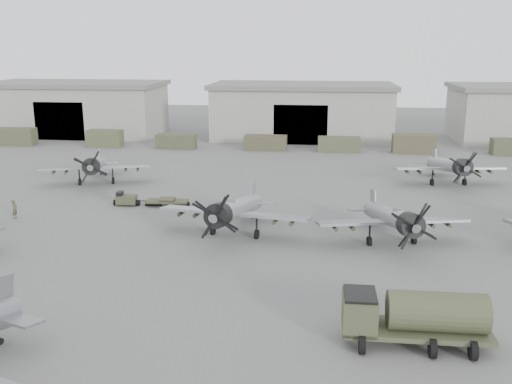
% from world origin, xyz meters
% --- Properties ---
extents(ground, '(220.00, 220.00, 0.00)m').
position_xyz_m(ground, '(0.00, 0.00, 0.00)').
color(ground, '#5A5A58').
rests_on(ground, ground).
extents(hangar_left, '(29.00, 14.80, 8.70)m').
position_xyz_m(hangar_left, '(-38.00, 61.96, 4.37)').
color(hangar_left, '#A8A99E').
rests_on(hangar_left, ground).
extents(hangar_center, '(29.00, 14.80, 8.70)m').
position_xyz_m(hangar_center, '(0.00, 61.96, 4.37)').
color(hangar_center, '#A8A99E').
rests_on(hangar_center, ground).
extents(support_truck_0, '(6.64, 2.20, 2.57)m').
position_xyz_m(support_truck_0, '(-42.99, 50.00, 1.28)').
color(support_truck_0, '#43452D').
rests_on(support_truck_0, ground).
extents(support_truck_1, '(5.09, 2.20, 2.51)m').
position_xyz_m(support_truck_1, '(-28.68, 50.00, 1.25)').
color(support_truck_1, '#454A30').
rests_on(support_truck_1, ground).
extents(support_truck_2, '(5.75, 2.20, 2.05)m').
position_xyz_m(support_truck_2, '(-17.91, 50.00, 1.03)').
color(support_truck_2, '#3E432C').
rests_on(support_truck_2, ground).
extents(support_truck_3, '(6.07, 2.20, 2.13)m').
position_xyz_m(support_truck_3, '(-4.77, 50.00, 1.06)').
color(support_truck_3, '#43422B').
rests_on(support_truck_3, ground).
extents(support_truck_4, '(5.95, 2.20, 2.07)m').
position_xyz_m(support_truck_4, '(5.68, 50.00, 1.04)').
color(support_truck_4, '#444B31').
rests_on(support_truck_4, ground).
extents(support_truck_5, '(5.90, 2.20, 2.64)m').
position_xyz_m(support_truck_5, '(16.05, 50.00, 1.32)').
color(support_truck_5, '#44432C').
rests_on(support_truck_5, ground).
extents(aircraft_mid_1, '(12.21, 10.99, 4.85)m').
position_xyz_m(aircraft_mid_1, '(-3.64, 11.74, 2.20)').
color(aircraft_mid_1, '#989AA1').
rests_on(aircraft_mid_1, ground).
extents(aircraft_mid_2, '(11.66, 10.50, 4.63)m').
position_xyz_m(aircraft_mid_2, '(8.59, 11.19, 2.11)').
color(aircraft_mid_2, gray).
rests_on(aircraft_mid_2, ground).
extents(aircraft_far_0, '(11.70, 10.54, 4.67)m').
position_xyz_m(aircraft_far_0, '(-21.10, 27.26, 2.12)').
color(aircraft_far_0, '#93969B').
rests_on(aircraft_far_0, ground).
extents(aircraft_far_1, '(11.89, 10.70, 4.72)m').
position_xyz_m(aircraft_far_1, '(16.91, 31.09, 2.15)').
color(aircraft_far_1, '#989AA0').
rests_on(aircraft_far_1, ground).
extents(fuel_tanker, '(7.42, 3.39, 2.86)m').
position_xyz_m(fuel_tanker, '(7.87, -3.74, 1.64)').
color(fuel_tanker, '#3E432C').
rests_on(fuel_tanker, ground).
extents(tug_trailer, '(6.82, 1.64, 1.36)m').
position_xyz_m(tug_trailer, '(-13.63, 19.71, 0.51)').
color(tug_trailer, '#3A3D28').
rests_on(tug_trailer, ground).
extents(ground_crew, '(0.42, 0.62, 1.68)m').
position_xyz_m(ground_crew, '(-23.46, 14.51, 0.84)').
color(ground_crew, '#41432C').
rests_on(ground_crew, ground).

